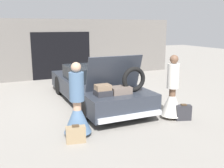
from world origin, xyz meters
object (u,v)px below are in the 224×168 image
Objects in this scene: suitcase_beside_left_person at (76,134)px; car at (95,86)px; person_left at (77,110)px; suitcase_beside_right_person at (183,113)px; person_right at (172,96)px.

car is at bearing 61.14° from suitcase_beside_left_person.
car is 11.00× the size of suitcase_beside_left_person.
person_left is 2.92m from suitcase_beside_right_person.
suitcase_beside_right_person is (1.54, -2.58, -0.34)m from car.
car is 2.68m from person_right.
car reaches higher than suitcase_beside_right_person.
car is at bearing 154.54° from person_left.
car is 11.09× the size of suitcase_beside_right_person.
car is 2.89× the size of person_left.
person_left reaches higher than suitcase_beside_right_person.
person_left is 3.84× the size of suitcase_beside_right_person.
suitcase_beside_right_person is (2.89, -0.21, -0.40)m from person_left.
suitcase_beside_left_person is at bearing -19.51° from person_left.
person_right is 3.88× the size of suitcase_beside_left_person.
suitcase_beside_left_person is at bearing 100.62° from person_right.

